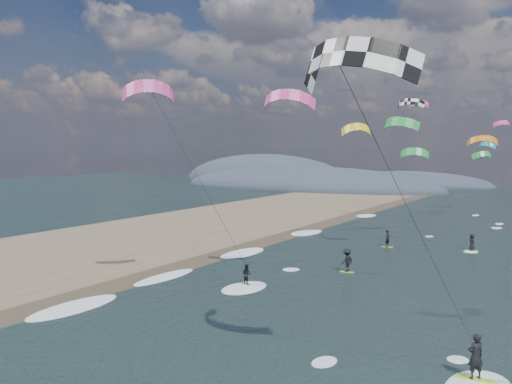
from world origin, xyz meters
The scene contains 8 objects.
ground centered at (0.00, 0.00, 0.00)m, with size 260.00×260.00×0.00m, color black.
wet_sand_strip centered at (-12.00, 10.00, 0.00)m, with size 3.00×240.00×0.00m, color #382D23.
coastal_hills centered at (-44.84, 107.86, 0.00)m, with size 80.00×41.00×15.00m.
kitesurfer_near_a centered at (9.32, 2.08, 10.80)m, with size 8.16×9.01×14.11m.
kitesurfer_near_b centered at (-6.43, 11.97, 8.95)m, with size 6.76×8.93×14.50m.
far_kitesurfers centered at (1.91, 29.14, 0.88)m, with size 8.47×15.41×1.83m.
bg_kite_field centered at (0.07, 53.85, 12.01)m, with size 12.77×80.21×8.47m.
shoreline_surf centered at (-10.80, 14.75, 0.00)m, with size 2.40×79.40×0.11m.
Camera 1 is at (16.51, -17.47, 9.84)m, focal length 40.00 mm.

